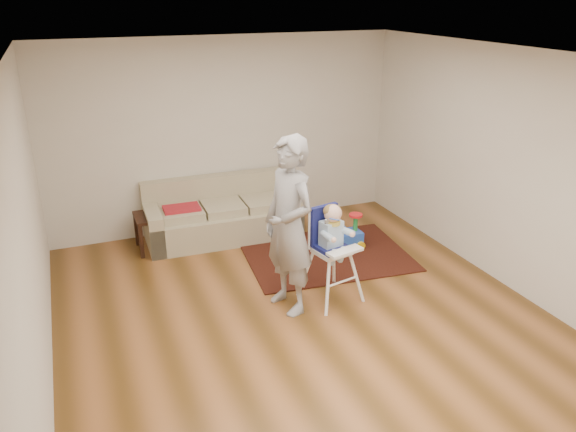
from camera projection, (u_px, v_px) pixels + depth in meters
name	position (u px, v px, depth m)	size (l,w,h in m)	color
ground	(302.00, 315.00, 6.03)	(5.50, 5.50, 0.00)	#523413
room_envelope	(283.00, 133.00, 5.78)	(5.04, 5.52, 2.72)	beige
sofa	(223.00, 210.00, 7.78)	(2.14, 0.93, 0.82)	tan
side_table	(155.00, 232.00, 7.49)	(0.49, 0.49, 0.49)	black
area_rug	(327.00, 255.00, 7.37)	(2.07, 1.55, 0.02)	black
ride_on_toy	(346.00, 231.00, 7.50)	(0.42, 0.30, 0.46)	blue
toy_ball	(299.00, 266.00, 6.93)	(0.13, 0.13, 0.13)	blue
high_chair	(332.00, 254.00, 6.15)	(0.63, 0.63, 1.14)	white
adult	(289.00, 226.00, 5.83)	(0.70, 0.46, 1.93)	gray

